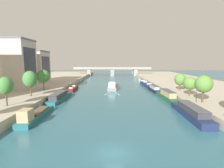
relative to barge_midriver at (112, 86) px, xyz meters
name	(u,v)px	position (x,y,z in m)	size (l,w,h in m)	color
ground_plane	(113,153)	(0.05, -53.13, -0.98)	(400.00, 400.00, 0.00)	#2D6070
quay_left	(31,85)	(-36.39, 1.87, -0.04)	(36.00, 170.00, 1.87)	#B2A893
quay_right	(192,85)	(36.50, 1.87, -0.04)	(36.00, 170.00, 1.87)	#B2A893
barge_midriver	(112,86)	(0.00, 0.00, 0.00)	(4.21, 20.84, 3.25)	gray
wake_behind_barge	(112,94)	(-0.04, -13.40, -0.96)	(5.60, 5.97, 0.03)	#A0CCD6
moored_boat_left_second	(34,115)	(-15.85, -40.39, -0.09)	(2.90, 13.56, 3.10)	#23666B
moored_boat_left_lone	(59,97)	(-16.19, -23.25, 0.02)	(3.47, 16.25, 2.40)	#23666B
moored_boat_left_far	(72,89)	(-16.12, -6.05, -0.33)	(2.75, 12.87, 2.34)	maroon
moored_boat_right_midway	(190,112)	(16.42, -38.88, 0.14)	(3.35, 16.54, 2.65)	#1E284C
moored_boat_right_upstream	(167,96)	(16.67, -22.96, 0.26)	(2.83, 13.94, 2.97)	#235633
moored_boat_right_lone	(153,89)	(16.19, -8.51, 0.02)	(2.55, 12.31, 2.40)	black
moored_boat_right_gap_after	(146,84)	(16.48, 6.61, -0.31)	(3.77, 16.32, 2.40)	#1E284C
moored_boat_right_downstream	(141,80)	(16.68, 22.78, -0.28)	(2.11, 11.45, 2.43)	silver
tree_left_far	(5,86)	(-23.43, -37.12, 5.41)	(3.26, 3.26, 6.51)	brown
tree_left_third	(29,79)	(-23.21, -26.50, 5.72)	(3.85, 3.85, 7.16)	brown
tree_left_by_lamp	(43,76)	(-23.93, -15.52, 5.58)	(4.38, 4.38, 6.94)	brown
tree_right_end_of_row	(203,84)	(21.60, -33.81, 5.34)	(3.97, 3.97, 6.56)	brown
tree_right_far	(189,83)	(21.78, -26.39, 4.52)	(3.65, 3.65, 5.48)	brown
tree_right_second	(179,79)	(22.75, -17.18, 4.61)	(3.73, 3.73, 5.74)	brown
lamppost_right_bank	(196,92)	(20.51, -32.94, 3.28)	(0.28, 0.28, 4.34)	black
building_left_tall	(7,64)	(-37.01, -13.41, 9.69)	(16.28, 11.06, 17.55)	#BCB2A8
building_left_far_end	(33,67)	(-37.01, 5.51, 8.21)	(12.31, 11.71, 14.60)	#BCB2A8
bridge_far	(112,70)	(0.05, 60.17, 3.44)	(60.90, 4.40, 6.94)	gray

